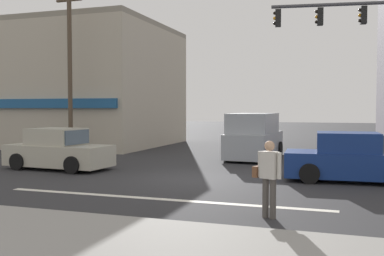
% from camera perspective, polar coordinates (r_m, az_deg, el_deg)
% --- Properties ---
extents(ground_plane, '(120.00, 120.00, 0.00)m').
position_cam_1_polar(ground_plane, '(15.08, 0.84, -6.46)').
color(ground_plane, '#2B2B2D').
extents(lane_marking_stripe, '(9.00, 0.24, 0.01)m').
position_cam_1_polar(lane_marking_stripe, '(11.85, -4.40, -8.96)').
color(lane_marking_stripe, silver).
rests_on(lane_marking_stripe, ground).
extents(sidewalk_curb, '(40.00, 5.00, 0.16)m').
position_cam_1_polar(sidewalk_curb, '(7.63, -19.80, -15.08)').
color(sidewalk_curb, gray).
rests_on(sidewalk_curb, ground).
extents(building_left_block, '(10.78, 9.90, 7.50)m').
position_cam_1_polar(building_left_block, '(29.85, -13.77, 5.17)').
color(building_left_block, '#B7AD99').
rests_on(building_left_block, ground).
extents(utility_pole_near_left, '(1.40, 0.22, 8.05)m').
position_cam_1_polar(utility_pole_near_left, '(23.15, -15.24, 6.96)').
color(utility_pole_near_left, brown).
rests_on(utility_pole_near_left, ground).
extents(traffic_light_mast, '(4.85, 0.88, 6.20)m').
position_cam_1_polar(traffic_light_mast, '(16.81, 22.15, 8.99)').
color(traffic_light_mast, '#47474C').
rests_on(traffic_light_mast, ground).
extents(sedan_parked_curbside, '(4.19, 2.05, 1.58)m').
position_cam_1_polar(sedan_parked_curbside, '(15.33, 19.44, -3.78)').
color(sedan_parked_curbside, navy).
rests_on(sedan_parked_curbside, ground).
extents(sedan_crossing_rightbound, '(4.21, 2.10, 1.58)m').
position_cam_1_polar(sedan_crossing_rightbound, '(18.09, -16.61, -2.79)').
color(sedan_crossing_rightbound, '#B7B29E').
rests_on(sedan_crossing_rightbound, ground).
extents(van_crossing_center, '(2.19, 4.68, 2.11)m').
position_cam_1_polar(van_crossing_center, '(21.05, 7.87, -1.16)').
color(van_crossing_center, '#999EA3').
rests_on(van_crossing_center, ground).
extents(pedestrian_foreground_with_bag, '(0.66, 0.48, 1.67)m').
position_cam_1_polar(pedestrian_foreground_with_bag, '(9.81, 9.69, -5.79)').
color(pedestrian_foreground_with_bag, '#4C4742').
rests_on(pedestrian_foreground_with_bag, ground).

